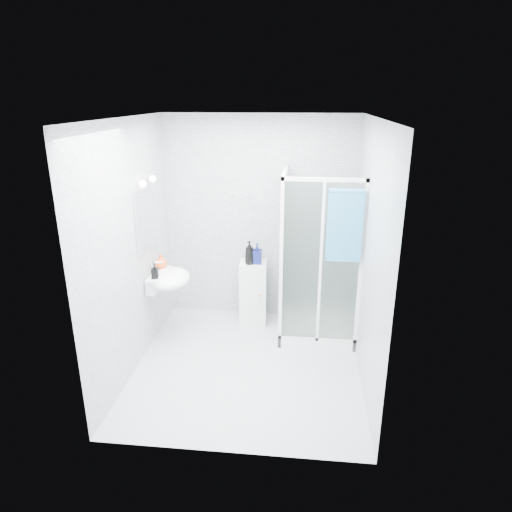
# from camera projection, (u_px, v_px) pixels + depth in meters

# --- Properties ---
(room) EXTENTS (2.40, 2.60, 2.60)m
(room) POSITION_uv_depth(u_px,v_px,m) (247.00, 253.00, 4.56)
(room) COLOR silver
(room) RESTS_ON ground
(shower_enclosure) EXTENTS (0.90, 0.95, 2.00)m
(shower_enclosure) POSITION_uv_depth(u_px,v_px,m) (311.00, 301.00, 5.49)
(shower_enclosure) COLOR white
(shower_enclosure) RESTS_ON ground
(wall_basin) EXTENTS (0.46, 0.56, 0.35)m
(wall_basin) POSITION_uv_depth(u_px,v_px,m) (168.00, 279.00, 5.25)
(wall_basin) COLOR white
(wall_basin) RESTS_ON ground
(mirror) EXTENTS (0.02, 0.60, 0.70)m
(mirror) POSITION_uv_depth(u_px,v_px,m) (146.00, 219.00, 5.04)
(mirror) COLOR white
(mirror) RESTS_ON room
(vanity_lights) EXTENTS (0.10, 0.40, 0.08)m
(vanity_lights) POSITION_uv_depth(u_px,v_px,m) (147.00, 181.00, 4.89)
(vanity_lights) COLOR silver
(vanity_lights) RESTS_ON room
(wall_hooks) EXTENTS (0.23, 0.06, 0.03)m
(wall_hooks) POSITION_uv_depth(u_px,v_px,m) (240.00, 195.00, 5.66)
(wall_hooks) COLOR silver
(wall_hooks) RESTS_ON room
(storage_cabinet) EXTENTS (0.35, 0.37, 0.81)m
(storage_cabinet) POSITION_uv_depth(u_px,v_px,m) (253.00, 293.00, 5.84)
(storage_cabinet) COLOR white
(storage_cabinet) RESTS_ON ground
(hand_towel) EXTENTS (0.37, 0.05, 0.78)m
(hand_towel) POSITION_uv_depth(u_px,v_px,m) (345.00, 224.00, 4.73)
(hand_towel) COLOR teal
(hand_towel) RESTS_ON shower_enclosure
(shampoo_bottle_a) EXTENTS (0.15, 0.15, 0.30)m
(shampoo_bottle_a) POSITION_uv_depth(u_px,v_px,m) (249.00, 253.00, 5.62)
(shampoo_bottle_a) COLOR black
(shampoo_bottle_a) RESTS_ON storage_cabinet
(shampoo_bottle_b) EXTENTS (0.12, 0.12, 0.26)m
(shampoo_bottle_b) POSITION_uv_depth(u_px,v_px,m) (257.00, 254.00, 5.65)
(shampoo_bottle_b) COLOR #0E1658
(shampoo_bottle_b) RESTS_ON storage_cabinet
(soap_dispenser_orange) EXTENTS (0.15, 0.15, 0.18)m
(soap_dispenser_orange) POSITION_uv_depth(u_px,v_px,m) (161.00, 261.00, 5.36)
(soap_dispenser_orange) COLOR #FD541D
(soap_dispenser_orange) RESTS_ON wall_basin
(soap_dispenser_black) EXTENTS (0.09, 0.09, 0.17)m
(soap_dispenser_black) POSITION_uv_depth(u_px,v_px,m) (155.00, 271.00, 5.06)
(soap_dispenser_black) COLOR black
(soap_dispenser_black) RESTS_ON wall_basin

